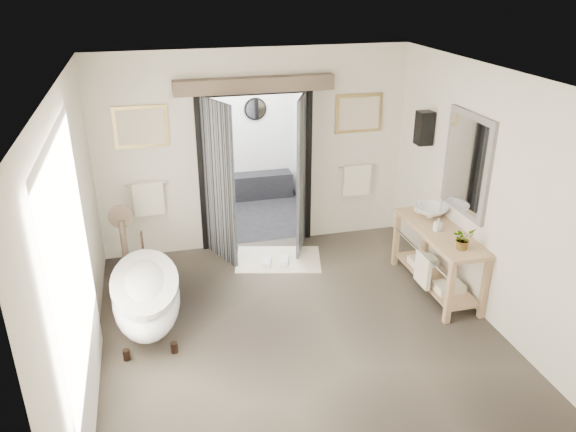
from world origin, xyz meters
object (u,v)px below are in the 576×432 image
(vanity, at_px, (436,255))
(rug, at_px, (278,259))
(basin, at_px, (430,212))
(clawfoot_tub, at_px, (146,295))

(vanity, distance_m, rug, 2.25)
(vanity, xyz_separation_m, rug, (-1.78, 1.29, -0.50))
(basin, bearing_deg, vanity, -101.04)
(vanity, height_order, basin, basin)
(clawfoot_tub, height_order, basin, basin)
(rug, relative_size, basin, 2.64)
(rug, height_order, basin, basin)
(clawfoot_tub, relative_size, rug, 1.43)
(vanity, height_order, rug, vanity)
(clawfoot_tub, height_order, rug, clawfoot_tub)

